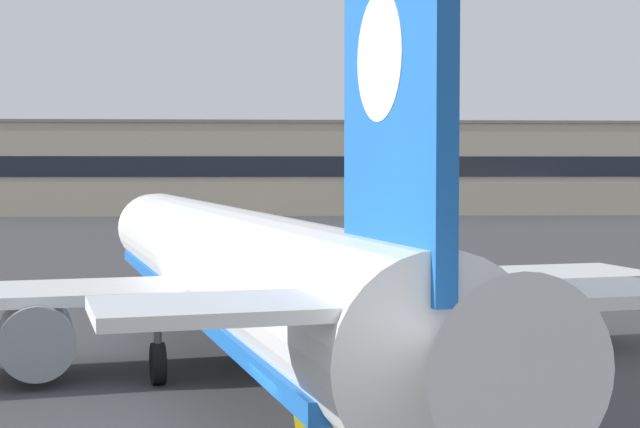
{
  "coord_description": "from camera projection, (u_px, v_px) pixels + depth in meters",
  "views": [
    {
      "loc": [
        -0.87,
        -20.51,
        6.74
      ],
      "look_at": [
        1.35,
        17.61,
        4.95
      ],
      "focal_mm": 56.53,
      "sensor_mm": 36.0,
      "label": 1
    }
  ],
  "objects": [
    {
      "name": "taxiway_centreline",
      "position": [
        279.0,
        300.0,
        50.74
      ],
      "size": [
        1.27,
        180.0,
        0.01
      ],
      "primitive_type": "cube",
      "rotation": [
        0.0,
        0.0,
        0.01
      ],
      "color": "yellow",
      "rests_on": "ground"
    },
    {
      "name": "airliner_foreground",
      "position": [
        229.0,
        268.0,
        33.53
      ],
      "size": [
        32.26,
        41.06,
        11.65
      ],
      "color": "white",
      "rests_on": "ground"
    },
    {
      "name": "safety_cone_by_nose_gear",
      "position": [
        271.0,
        299.0,
        49.39
      ],
      "size": [
        0.44,
        0.44,
        0.55
      ],
      "color": "orange",
      "rests_on": "ground"
    },
    {
      "name": "terminal_building",
      "position": [
        242.0,
        168.0,
        142.75
      ],
      "size": [
        132.06,
        12.4,
        13.14
      ],
      "color": "#B2A893",
      "rests_on": "ground"
    }
  ]
}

